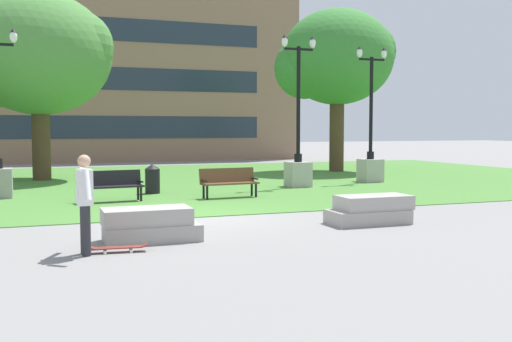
% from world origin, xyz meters
% --- Properties ---
extents(ground_plane, '(140.00, 140.00, 0.00)m').
position_xyz_m(ground_plane, '(0.00, 0.00, 0.00)').
color(ground_plane, gray).
extents(grass_lawn, '(40.00, 20.00, 0.02)m').
position_xyz_m(grass_lawn, '(0.00, 10.00, 0.01)').
color(grass_lawn, '#4C8438').
rests_on(grass_lawn, ground).
extents(concrete_block_center, '(1.83, 0.90, 0.64)m').
position_xyz_m(concrete_block_center, '(-1.65, -2.56, 0.31)').
color(concrete_block_center, '#9E9991').
rests_on(concrete_block_center, ground).
extents(concrete_block_left, '(1.87, 0.90, 0.64)m').
position_xyz_m(concrete_block_left, '(3.40, -2.21, 0.31)').
color(concrete_block_left, '#9E9991').
rests_on(concrete_block_left, ground).
extents(person_skateboarder, '(0.26, 1.18, 1.71)m').
position_xyz_m(person_skateboarder, '(-2.90, -3.43, 0.97)').
color(person_skateboarder, '#28282D').
rests_on(person_skateboarder, ground).
extents(skateboard, '(1.04, 0.31, 0.14)m').
position_xyz_m(skateboard, '(-2.36, -3.42, 0.09)').
color(skateboard, maroon).
rests_on(skateboard, ground).
extents(park_bench_near_right, '(1.83, 0.66, 0.90)m').
position_xyz_m(park_bench_near_right, '(1.90, 3.60, 0.54)').
color(park_bench_near_right, brown).
rests_on(park_bench_near_right, grass_lawn).
extents(park_bench_far_left, '(1.85, 0.72, 0.90)m').
position_xyz_m(park_bench_far_left, '(-1.62, 3.80, 0.54)').
color(park_bench_far_left, black).
rests_on(park_bench_far_left, grass_lawn).
extents(lamp_post_left, '(1.32, 0.80, 5.46)m').
position_xyz_m(lamp_post_left, '(5.32, 6.00, 1.12)').
color(lamp_post_left, '#ADA89E').
rests_on(lamp_post_left, grass_lawn).
extents(lamp_post_center, '(1.32, 0.80, 5.32)m').
position_xyz_m(lamp_post_center, '(8.83, 6.82, 1.09)').
color(lamp_post_center, '#ADA89E').
rests_on(lamp_post_center, grass_lawn).
extents(tree_near_left, '(6.12, 5.83, 7.62)m').
position_xyz_m(tree_near_left, '(-3.50, 12.20, 5.08)').
color(tree_near_left, '#4C3823').
rests_on(tree_near_left, grass_lawn).
extents(tree_far_left, '(5.75, 5.48, 7.93)m').
position_xyz_m(tree_far_left, '(10.25, 12.50, 5.53)').
color(tree_far_left, '#4C3823').
rests_on(tree_far_left, grass_lawn).
extents(trash_bin, '(0.49, 0.49, 0.96)m').
position_xyz_m(trash_bin, '(-0.09, 5.57, 0.50)').
color(trash_bin, black).
rests_on(trash_bin, grass_lawn).
extents(building_facade_distant, '(24.76, 1.03, 11.50)m').
position_xyz_m(building_facade_distant, '(1.10, 24.50, 5.74)').
color(building_facade_distant, '#8E6B56').
rests_on(building_facade_distant, ground).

